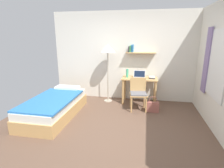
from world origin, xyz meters
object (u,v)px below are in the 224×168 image
at_px(desk_chair, 138,92).
at_px(handbag, 153,107).
at_px(book_stack, 152,77).
at_px(desk, 139,83).
at_px(bed, 55,107).
at_px(laptop, 139,76).
at_px(standing_lamp, 108,51).
at_px(water_bottle, 127,73).

distance_m(desk_chair, handbag, 0.52).
bearing_deg(book_stack, handbag, -86.69).
bearing_deg(desk_chair, desk, 89.45).
distance_m(bed, laptop, 2.42).
relative_size(desk_chair, handbag, 2.01).
xyz_separation_m(laptop, handbag, (0.39, -0.61, -0.66)).
xyz_separation_m(standing_lamp, water_bottle, (0.56, 0.05, -0.63)).
distance_m(desk, standing_lamp, 1.28).
xyz_separation_m(desk_chair, water_bottle, (-0.35, 0.50, 0.39)).
relative_size(desk, book_stack, 4.91).
height_order(water_bottle, book_stack, water_bottle).
height_order(bed, book_stack, book_stack).
xyz_separation_m(desk, book_stack, (0.35, 0.00, 0.18)).
relative_size(bed, standing_lamp, 1.17).
distance_m(standing_lamp, book_stack, 1.45).
distance_m(desk, handbag, 0.85).
relative_size(desk, laptop, 2.95).
xyz_separation_m(desk, water_bottle, (-0.36, 0.01, 0.27)).
bearing_deg(laptop, handbag, -57.26).
height_order(laptop, water_bottle, water_bottle).
height_order(bed, standing_lamp, standing_lamp).
bearing_deg(handbag, desk, 122.21).
relative_size(book_stack, handbag, 0.49).
distance_m(desk_chair, standing_lamp, 1.44).
relative_size(laptop, book_stack, 1.66).
xyz_separation_m(bed, handbag, (2.35, 0.70, -0.10)).
distance_m(bed, standing_lamp, 2.06).
bearing_deg(desk_chair, laptop, 90.56).
distance_m(water_bottle, book_stack, 0.71).
bearing_deg(book_stack, desk_chair, -125.53).
bearing_deg(standing_lamp, laptop, 3.07).
bearing_deg(laptop, book_stack, -0.18).
height_order(desk, standing_lamp, standing_lamp).
bearing_deg(water_bottle, handbag, -39.74).
relative_size(desk, water_bottle, 4.12).
relative_size(desk_chair, standing_lamp, 0.50).
xyz_separation_m(book_stack, handbag, (0.04, -0.61, -0.63)).
distance_m(standing_lamp, laptop, 1.14).
bearing_deg(water_bottle, standing_lamp, -174.49).
height_order(desk, laptop, laptop).
relative_size(bed, book_stack, 9.72).
distance_m(desk, water_bottle, 0.45).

